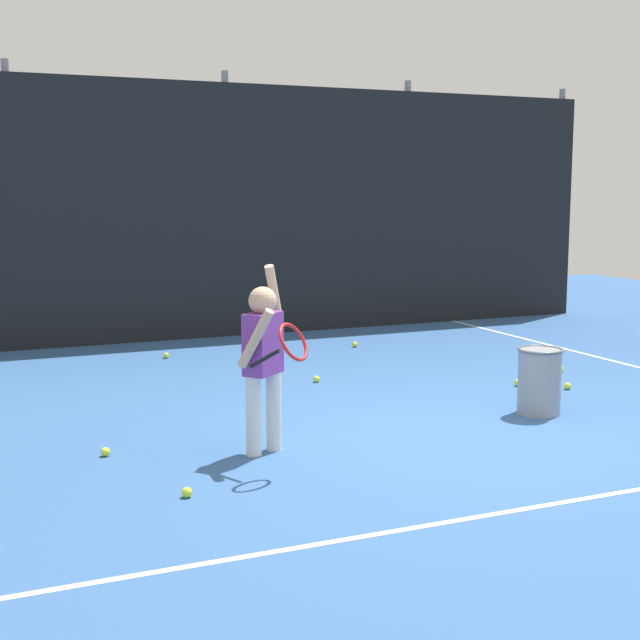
{
  "coord_description": "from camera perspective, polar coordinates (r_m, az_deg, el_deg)",
  "views": [
    {
      "loc": [
        -3.51,
        -5.84,
        1.88
      ],
      "look_at": [
        -0.69,
        0.63,
        0.85
      ],
      "focal_mm": 50.35,
      "sensor_mm": 36.0,
      "label": 1
    }
  ],
  "objects": [
    {
      "name": "tennis_ball_4",
      "position": [
        10.77,
        2.23,
        -1.56
      ],
      "size": [
        0.07,
        0.07,
        0.07
      ],
      "primitive_type": "sphere",
      "color": "#CCE033",
      "rests_on": "ground"
    },
    {
      "name": "fence_post_2",
      "position": [
        11.58,
        -5.95,
        7.24
      ],
      "size": [
        0.09,
        0.09,
        3.34
      ],
      "primitive_type": "cylinder",
      "color": "slate",
      "rests_on": "ground"
    },
    {
      "name": "tennis_ball_0",
      "position": [
        8.87,
        12.45,
        -3.91
      ],
      "size": [
        0.07,
        0.07,
        0.07
      ],
      "primitive_type": "sphere",
      "color": "#CCE033",
      "rests_on": "ground"
    },
    {
      "name": "fence_post_1",
      "position": [
        11.07,
        -19.0,
        6.79
      ],
      "size": [
        0.09,
        0.09,
        3.34
      ],
      "primitive_type": "cylinder",
      "color": "slate",
      "rests_on": "ground"
    },
    {
      "name": "ground_plane",
      "position": [
        7.07,
        7.23,
        -7.18
      ],
      "size": [
        20.0,
        20.0,
        0.0
      ],
      "primitive_type": "plane",
      "color": "#335B93"
    },
    {
      "name": "fence_post_3",
      "position": [
        12.62,
        5.5,
        7.34
      ],
      "size": [
        0.09,
        0.09,
        3.34
      ],
      "primitive_type": "cylinder",
      "color": "slate",
      "rests_on": "ground"
    },
    {
      "name": "tennis_ball_8",
      "position": [
        5.68,
        -8.46,
        -10.78
      ],
      "size": [
        0.07,
        0.07,
        0.07
      ],
      "primitive_type": "sphere",
      "color": "#CCE033",
      "rests_on": "ground"
    },
    {
      "name": "fence_post_4",
      "position": [
        14.06,
        14.9,
        7.2
      ],
      "size": [
        0.09,
        0.09,
        3.34
      ],
      "primitive_type": "cylinder",
      "color": "slate",
      "rests_on": "ground"
    },
    {
      "name": "tennis_ball_7",
      "position": [
        9.63,
        15.04,
        -3.04
      ],
      "size": [
        0.07,
        0.07,
        0.07
      ],
      "primitive_type": "sphere",
      "color": "#CCE033",
      "rests_on": "ground"
    },
    {
      "name": "ball_hopper",
      "position": [
        7.78,
        13.77,
        -3.75
      ],
      "size": [
        0.38,
        0.38,
        0.56
      ],
      "color": "gray",
      "rests_on": "ground"
    },
    {
      "name": "tennis_ball_1",
      "position": [
        6.61,
        -13.48,
        -8.15
      ],
      "size": [
        0.07,
        0.07,
        0.07
      ],
      "primitive_type": "sphere",
      "color": "#CCE033",
      "rests_on": "ground"
    },
    {
      "name": "back_fence_windscreen",
      "position": [
        11.52,
        -5.85,
        6.87
      ],
      "size": [
        10.72,
        0.08,
        3.19
      ],
      "primitive_type": "cube",
      "color": "black",
      "rests_on": "ground"
    },
    {
      "name": "tennis_ball_2",
      "position": [
        10.21,
        -9.76,
        -2.23
      ],
      "size": [
        0.07,
        0.07,
        0.07
      ],
      "primitive_type": "sphere",
      "color": "#CCE033",
      "rests_on": "ground"
    },
    {
      "name": "tennis_player",
      "position": [
        6.36,
        -3.56,
        -2.17
      ],
      "size": [
        0.47,
        0.86,
        1.35
      ],
      "rotation": [
        0.0,
        0.0,
        0.68
      ],
      "color": "silver",
      "rests_on": "ground"
    },
    {
      "name": "tennis_ball_5",
      "position": [
        8.83,
        -0.23,
        -3.77
      ],
      "size": [
        0.07,
        0.07,
        0.07
      ],
      "primitive_type": "sphere",
      "color": "#CCE033",
      "rests_on": "ground"
    },
    {
      "name": "court_line_baseline",
      "position": [
        5.78,
        15.78,
        -10.98
      ],
      "size": [
        9.0,
        0.05,
        0.0
      ],
      "primitive_type": "cube",
      "color": "white",
      "rests_on": "ground"
    },
    {
      "name": "tennis_ball_3",
      "position": [
        8.83,
        15.45,
        -4.07
      ],
      "size": [
        0.07,
        0.07,
        0.07
      ],
      "primitive_type": "sphere",
      "color": "#CCE033",
      "rests_on": "ground"
    }
  ]
}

